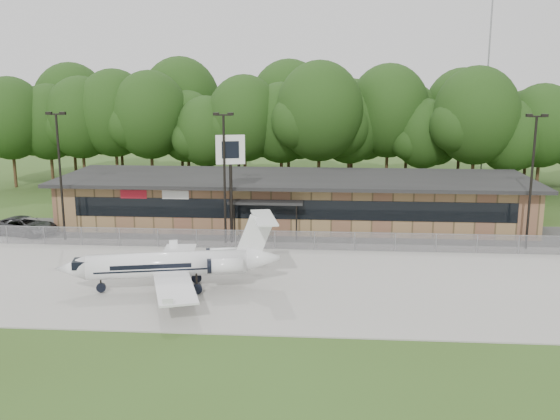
# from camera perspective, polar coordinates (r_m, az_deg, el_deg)

# --- Properties ---
(ground) EXTENTS (160.00, 160.00, 0.00)m
(ground) POSITION_cam_1_polar(r_m,az_deg,el_deg) (33.15, -0.91, -10.80)
(ground) COLOR #364D1B
(ground) RESTS_ON ground
(apron) EXTENTS (64.00, 18.00, 0.08)m
(apron) POSITION_cam_1_polar(r_m,az_deg,el_deg) (40.59, 0.12, -6.35)
(apron) COLOR #9E9B93
(apron) RESTS_ON ground
(parking_lot) EXTENTS (50.00, 9.00, 0.06)m
(parking_lot) POSITION_cam_1_polar(r_m,az_deg,el_deg) (51.61, 1.04, -2.31)
(parking_lot) COLOR #383835
(parking_lot) RESTS_ON ground
(terminal) EXTENTS (41.00, 11.65, 4.30)m
(terminal) POSITION_cam_1_polar(r_m,az_deg,el_deg) (55.45, 1.31, 0.99)
(terminal) COLOR olive
(terminal) RESTS_ON ground
(fence) EXTENTS (46.00, 0.04, 1.52)m
(fence) POSITION_cam_1_polar(r_m,az_deg,el_deg) (47.07, 0.74, -2.80)
(fence) COLOR gray
(fence) RESTS_ON ground
(treeline) EXTENTS (72.00, 12.00, 15.00)m
(treeline) POSITION_cam_1_polar(r_m,az_deg,el_deg) (72.64, 2.09, 7.88)
(treeline) COLOR #1B3611
(treeline) RESTS_ON ground
(radio_mast) EXTENTS (0.20, 0.20, 25.00)m
(radio_mast) POSITION_cam_1_polar(r_m,az_deg,el_deg) (80.71, 18.42, 11.26)
(radio_mast) COLOR gray
(radio_mast) RESTS_ON ground
(light_pole_left) EXTENTS (1.55, 0.30, 10.23)m
(light_pole_left) POSITION_cam_1_polar(r_m,az_deg,el_deg) (51.76, -19.49, 3.75)
(light_pole_left) COLOR black
(light_pole_left) RESTS_ON ground
(light_pole_mid) EXTENTS (1.55, 0.30, 10.23)m
(light_pole_mid) POSITION_cam_1_polar(r_m,az_deg,el_deg) (48.04, -5.11, 3.80)
(light_pole_mid) COLOR black
(light_pole_mid) RESTS_ON ground
(light_pole_right) EXTENTS (1.55, 0.30, 10.23)m
(light_pole_right) POSITION_cam_1_polar(r_m,az_deg,el_deg) (49.78, 22.06, 3.25)
(light_pole_right) COLOR black
(light_pole_right) RESTS_ON ground
(business_jet) EXTENTS (13.58, 12.21, 4.59)m
(business_jet) POSITION_cam_1_polar(r_m,az_deg,el_deg) (38.68, -9.50, -4.98)
(business_jet) COLOR white
(business_jet) RESTS_ON ground
(suv) EXTENTS (5.96, 3.78, 1.53)m
(suv) POSITION_cam_1_polar(r_m,az_deg,el_deg) (55.73, -22.27, -1.36)
(suv) COLOR #343537
(suv) RESTS_ON ground
(pole_sign) EXTENTS (2.23, 0.74, 8.52)m
(pole_sign) POSITION_cam_1_polar(r_m,az_deg,el_deg) (48.18, -4.55, 4.48)
(pole_sign) COLOR black
(pole_sign) RESTS_ON ground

